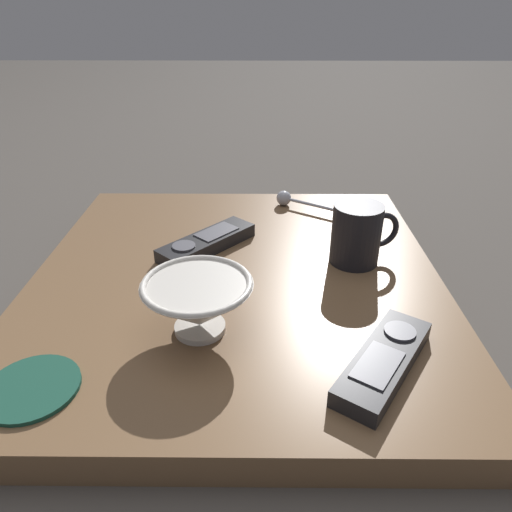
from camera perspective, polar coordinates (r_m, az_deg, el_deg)
name	(u,v)px	position (r m, az deg, el deg)	size (l,w,h in m)	color
ground_plane	(237,297)	(0.73, -2.34, -4.96)	(6.00, 6.00, 0.00)	#47423D
table	(237,285)	(0.72, -2.38, -3.56)	(0.61, 0.65, 0.04)	brown
cereal_bowl	(198,303)	(0.58, -7.06, -5.75)	(0.14, 0.14, 0.07)	beige
coffee_mug	(357,234)	(0.73, 12.28, 2.66)	(0.11, 0.08, 0.10)	black
teaspoon	(289,199)	(0.93, 4.00, 6.93)	(0.13, 0.09, 0.03)	#A3A5B2
tv_remote_near	(207,242)	(0.78, -6.01, 1.67)	(0.16, 0.17, 0.03)	black
tv_remote_far	(384,361)	(0.55, 15.34, -12.28)	(0.14, 0.17, 0.03)	black
drink_coaster	(32,388)	(0.57, -25.69, -14.30)	(0.10, 0.10, 0.01)	#194738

